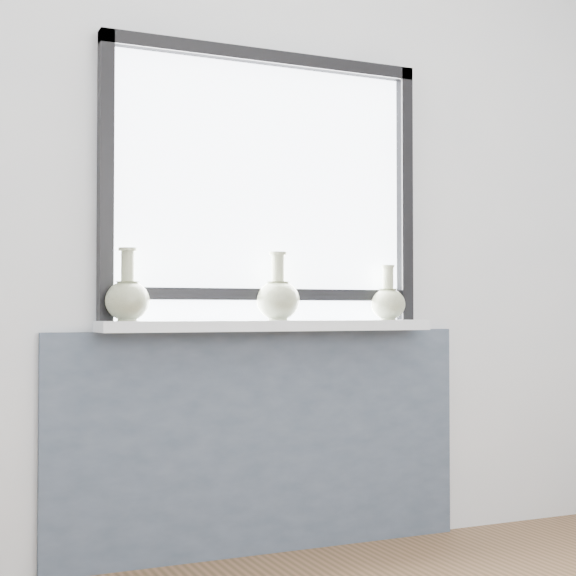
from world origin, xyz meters
name	(u,v)px	position (x,y,z in m)	size (l,w,h in m)	color
back_wall	(261,218)	(0.00, 1.81, 1.30)	(3.60, 0.02, 2.60)	silver
apron_panel	(264,442)	(0.00, 1.78, 0.43)	(1.70, 0.03, 0.86)	#4E586B
windowsill	(271,326)	(0.00, 1.71, 0.88)	(1.32, 0.18, 0.04)	white
window	(265,181)	(0.00, 1.77, 1.44)	(1.30, 0.06, 1.05)	black
vase_a	(127,297)	(-0.56, 1.69, 0.98)	(0.16, 0.16, 0.26)	#9BA37F
vase_b	(278,297)	(0.03, 1.72, 0.99)	(0.17, 0.17, 0.26)	#9BA37F
vase_c	(388,302)	(0.52, 1.71, 0.97)	(0.14, 0.14, 0.22)	#9BA37F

